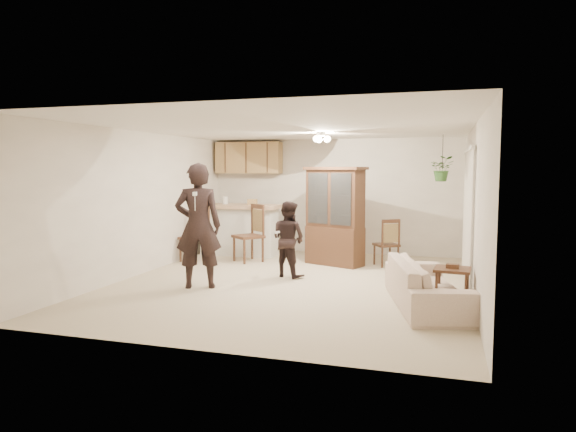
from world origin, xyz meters
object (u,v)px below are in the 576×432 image
(adult, at_px, (198,230))
(side_table, at_px, (452,286))
(chair_bar, at_px, (195,246))
(chair_hutch_left, at_px, (248,246))
(chair_hutch_right, at_px, (386,252))
(sofa, at_px, (427,279))
(child, at_px, (288,238))
(china_hutch, at_px, (335,217))

(adult, distance_m, side_table, 3.81)
(chair_bar, height_order, chair_hutch_left, chair_hutch_left)
(adult, distance_m, chair_hutch_right, 3.80)
(sofa, xyz_separation_m, chair_bar, (-4.56, 2.18, -0.06))
(child, relative_size, china_hutch, 0.72)
(side_table, bearing_deg, chair_bar, 157.28)
(china_hutch, distance_m, side_table, 3.34)
(sofa, xyz_separation_m, adult, (-3.43, 0.12, 0.53))
(child, bearing_deg, chair_hutch_left, -23.33)
(chair_hutch_left, xyz_separation_m, chair_hutch_right, (2.69, 0.34, -0.07))
(chair_hutch_left, height_order, chair_hutch_right, chair_hutch_left)
(child, xyz_separation_m, side_table, (2.66, -1.17, -0.41))
(adult, relative_size, chair_bar, 1.67)
(sofa, relative_size, chair_hutch_right, 2.06)
(side_table, xyz_separation_m, chair_bar, (-4.88, 2.05, 0.04))
(side_table, bearing_deg, sofa, -157.31)
(child, height_order, chair_hutch_right, child)
(child, bearing_deg, chair_bar, -0.33)
(china_hutch, xyz_separation_m, chair_bar, (-2.76, -0.44, -0.63))
(child, relative_size, chair_bar, 1.25)
(adult, relative_size, child, 1.33)
(china_hutch, bearing_deg, adult, -101.72)
(china_hutch, distance_m, chair_hutch_right, 1.19)
(side_table, relative_size, chair_hutch_right, 0.63)
(adult, height_order, china_hutch, china_hutch)
(chair_hutch_right, bearing_deg, child, 11.87)
(adult, distance_m, china_hutch, 3.00)
(china_hutch, relative_size, chair_hutch_left, 1.65)
(side_table, distance_m, chair_hutch_left, 4.49)
(china_hutch, xyz_separation_m, side_table, (2.12, -2.49, -0.67))
(adult, height_order, chair_hutch_left, adult)
(sofa, xyz_separation_m, side_table, (0.33, 0.14, -0.10))
(chair_hutch_right, bearing_deg, chair_bar, -23.42)
(side_table, bearing_deg, china_hutch, 130.43)
(child, distance_m, chair_hutch_right, 2.17)
(child, relative_size, chair_hutch_left, 1.18)
(sofa, bearing_deg, adult, 74.15)
(sofa, bearing_deg, chair_hutch_right, 2.47)
(sofa, distance_m, chair_hutch_right, 2.93)
(sofa, height_order, side_table, sofa)
(adult, height_order, child, adult)
(sofa, xyz_separation_m, child, (-2.34, 1.31, 0.31))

